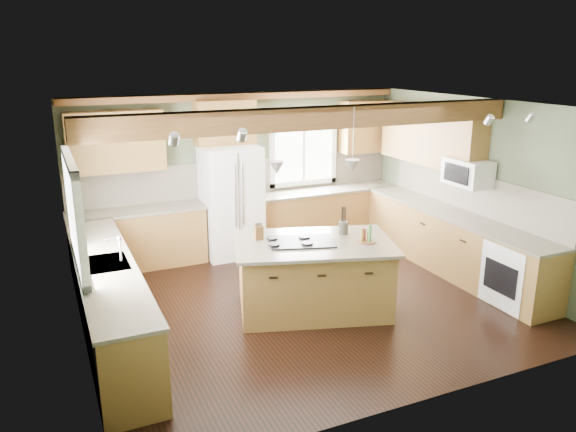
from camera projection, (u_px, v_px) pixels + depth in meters
name	position (u px, v px, depth m)	size (l,w,h in m)	color
floor	(304.00, 301.00, 7.56)	(5.60, 5.60, 0.00)	black
ceiling	(306.00, 105.00, 6.83)	(5.60, 5.60, 0.00)	silver
wall_back	(240.00, 171.00, 9.38)	(5.60, 5.60, 0.00)	#424C36
wall_left	(74.00, 236.00, 6.10)	(5.00, 5.00, 0.00)	#424C36
wall_right	(476.00, 187.00, 8.29)	(5.00, 5.00, 0.00)	#424C36
ceiling_beam	(316.00, 118.00, 6.63)	(5.55, 0.26, 0.26)	#4D2E16
soffit_trim	(240.00, 96.00, 8.95)	(5.55, 0.20, 0.10)	#4D2E16
backsplash_back	(241.00, 177.00, 9.40)	(5.58, 0.03, 0.58)	brown
backsplash_right	(472.00, 192.00, 8.36)	(0.03, 3.70, 0.58)	brown
base_cab_back_left	(139.00, 239.00, 8.66)	(2.02, 0.60, 0.88)	brown
counter_back_left	(136.00, 211.00, 8.53)	(2.06, 0.64, 0.04)	#4C4338
base_cab_back_right	(326.00, 215.00, 9.95)	(2.62, 0.60, 0.88)	brown
counter_back_right	(327.00, 190.00, 9.82)	(2.66, 0.64, 0.04)	#4C4338
base_cab_left	(109.00, 302.00, 6.50)	(0.60, 3.70, 0.88)	brown
counter_left	(105.00, 264.00, 6.37)	(0.64, 3.74, 0.04)	#4C4338
base_cab_right	(452.00, 244.00, 8.46)	(0.60, 3.70, 0.88)	brown
counter_right	(455.00, 214.00, 8.33)	(0.64, 3.74, 0.04)	#4C4338
upper_cab_back_left	(116.00, 142.00, 8.27)	(1.40, 0.35, 0.90)	brown
upper_cab_over_fridge	(225.00, 122.00, 8.87)	(0.96, 0.35, 0.70)	brown
upper_cab_right	(431.00, 136.00, 8.83)	(0.35, 2.20, 0.90)	brown
upper_cab_back_corner	(365.00, 127.00, 9.95)	(0.90, 0.35, 0.90)	brown
window_left	(73.00, 212.00, 6.08)	(0.04, 1.60, 1.05)	white
window_back	(303.00, 152.00, 9.75)	(1.10, 0.04, 1.00)	white
sink	(105.00, 264.00, 6.37)	(0.50, 0.65, 0.03)	#262628
faucet	(120.00, 250.00, 6.40)	(0.02, 0.02, 0.28)	#B2B2B7
dishwasher	(127.00, 355.00, 5.37)	(0.60, 0.60, 0.84)	white
oven	(518.00, 274.00, 7.32)	(0.60, 0.72, 0.84)	white
microwave	(468.00, 172.00, 8.09)	(0.40, 0.70, 0.38)	white
pendant_left	(277.00, 168.00, 6.74)	(0.18, 0.18, 0.16)	#B2B2B7
pendant_right	(352.00, 166.00, 6.85)	(0.18, 0.18, 0.16)	#B2B2B7
refrigerator	(231.00, 202.00, 9.05)	(0.90, 0.74, 1.80)	white
island	(313.00, 277.00, 7.20)	(1.86, 1.14, 0.88)	brown
island_top	(314.00, 243.00, 7.07)	(1.98, 1.26, 0.04)	#4C4338
cooktop	(302.00, 242.00, 7.04)	(0.81, 0.54, 0.02)	black
knife_block	(259.00, 233.00, 7.13)	(0.11, 0.08, 0.18)	brown
utensil_crock	(343.00, 228.00, 7.36)	(0.12, 0.12, 0.17)	#433C36
bottle_tray	(366.00, 234.00, 7.02)	(0.23, 0.23, 0.21)	brown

